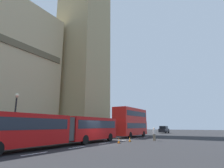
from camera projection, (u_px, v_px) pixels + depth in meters
ground_plane at (99, 144)px, 20.19m from camera, size 160.00×160.00×0.00m
lane_centre_marking at (104, 143)px, 21.03m from camera, size 39.00×0.16×0.01m
articulated_bus at (63, 128)px, 18.60m from camera, size 17.36×2.54×2.90m
double_decker_bus at (131, 121)px, 32.64m from camera, size 9.18×2.54×4.90m
sedan_lead at (164, 130)px, 49.54m from camera, size 4.40×1.86×1.85m
traffic_cone_west at (119, 141)px, 20.94m from camera, size 0.36×0.36×0.58m
traffic_cone_middle at (130, 139)px, 23.15m from camera, size 0.36×0.36×0.58m
street_lamp at (15, 115)px, 19.06m from camera, size 0.44×0.44×5.27m
pedestrian_near_cones at (154, 134)px, 24.60m from camera, size 0.44×0.36×1.69m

